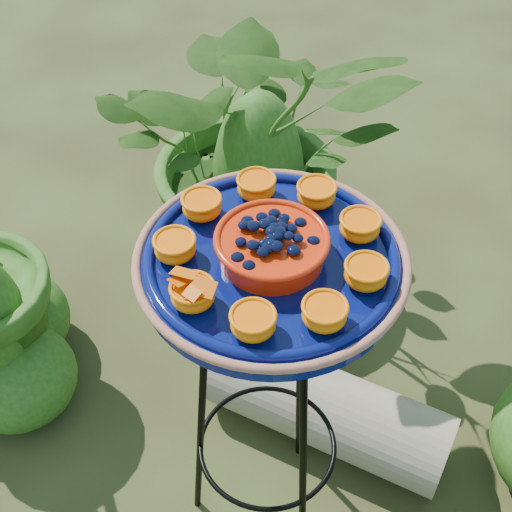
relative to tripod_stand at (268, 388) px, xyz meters
name	(u,v)px	position (x,y,z in m)	size (l,w,h in m)	color
ground_plane	(286,455)	(-0.06, 0.14, -0.53)	(20.00, 20.00, 0.00)	#2D2514
tripod_stand	(268,388)	(0.00, 0.00, 0.00)	(0.39, 0.39, 0.88)	black
feeder_dish	(271,258)	(0.00, 0.00, 0.39)	(0.54, 0.54, 0.10)	#060E50
driftwood_log	(328,409)	(-0.04, 0.27, -0.43)	(0.22, 0.22, 0.66)	gray
shrub_back_left	(259,143)	(-0.66, 0.63, -0.06)	(0.86, 0.75, 0.96)	#204713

